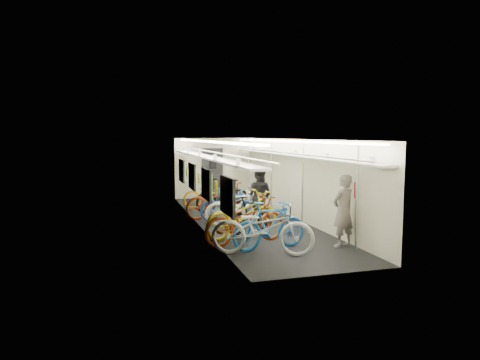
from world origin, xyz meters
TOP-DOWN VIEW (x-y plane):
  - train_car_shell at (-0.36, 0.71)m, footprint 10.00×10.00m
  - bicycle_0 at (-0.77, -3.46)m, footprint 2.29×1.57m
  - bicycle_1 at (-0.47, -3.09)m, footprint 1.86×0.77m
  - bicycle_2 at (-0.83, -2.46)m, footprint 2.22×1.21m
  - bicycle_3 at (-0.39, -1.53)m, footprint 1.71×0.98m
  - bicycle_4 at (-0.72, -1.80)m, footprint 2.29×1.47m
  - bicycle_5 at (-0.53, -0.46)m, footprint 1.76×0.75m
  - bicycle_6 at (-0.35, -0.05)m, footprint 2.08×1.16m
  - bicycle_7 at (-0.60, 0.01)m, footprint 1.74×0.98m
  - bicycle_8 at (-0.73, 0.72)m, footprint 2.20×1.06m
  - bicycle_9 at (-0.37, 1.62)m, footprint 1.98×0.89m
  - bicycle_10 at (-0.60, 2.54)m, footprint 1.92×0.82m
  - passenger_near at (1.20, -3.31)m, footprint 0.69×0.56m
  - passenger_mid at (0.17, -0.43)m, footprint 0.99×0.98m
  - backpack at (1.63, -3.28)m, footprint 0.29×0.23m

SIDE VIEW (x-z plane):
  - bicycle_10 at x=-0.60m, z-range 0.00..0.98m
  - bicycle_3 at x=-0.39m, z-range 0.00..0.99m
  - bicycle_7 at x=-0.60m, z-range 0.00..1.01m
  - bicycle_5 at x=-0.53m, z-range 0.00..1.02m
  - bicycle_6 at x=-0.35m, z-range 0.00..1.03m
  - bicycle_1 at x=-0.47m, z-range 0.00..1.08m
  - bicycle_2 at x=-0.83m, z-range 0.00..1.11m
  - bicycle_8 at x=-0.73m, z-range 0.00..1.11m
  - bicycle_4 at x=-0.72m, z-range 0.00..1.13m
  - bicycle_0 at x=-0.77m, z-range 0.00..1.14m
  - bicycle_9 at x=-0.37m, z-range 0.00..1.15m
  - passenger_mid at x=0.17m, z-range 0.00..1.61m
  - passenger_near at x=1.20m, z-range 0.00..1.64m
  - backpack at x=1.63m, z-range 1.09..1.47m
  - train_car_shell at x=-0.36m, z-range -3.34..6.66m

